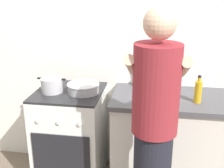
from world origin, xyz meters
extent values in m
cube|color=silver|center=(0.20, 0.50, 1.25)|extent=(3.20, 0.10, 2.50)
cube|color=silver|center=(0.55, 0.15, 0.43)|extent=(0.96, 0.56, 0.86)
cube|color=#4C4C51|center=(0.55, 0.15, 0.88)|extent=(1.00, 0.60, 0.04)
cube|color=white|center=(-0.35, 0.15, 0.44)|extent=(0.60, 0.60, 0.88)
cube|color=#232326|center=(-0.35, 0.15, 0.89)|extent=(0.60, 0.60, 0.02)
cube|color=black|center=(-0.35, -0.16, 0.42)|extent=(0.51, 0.01, 0.40)
cylinder|color=silver|center=(-0.53, -0.16, 0.74)|extent=(0.04, 0.01, 0.04)
cylinder|color=silver|center=(-0.35, -0.16, 0.74)|extent=(0.04, 0.01, 0.04)
cylinder|color=silver|center=(-0.17, -0.16, 0.74)|extent=(0.04, 0.01, 0.04)
cylinder|color=#B2B2B7|center=(-0.49, 0.11, 0.96)|extent=(0.19, 0.19, 0.13)
cube|color=black|center=(-0.60, 0.11, 1.02)|extent=(0.04, 0.02, 0.01)
cube|color=black|center=(-0.38, 0.11, 1.02)|extent=(0.04, 0.02, 0.01)
cylinder|color=#B7B7BC|center=(-0.21, 0.13, 0.94)|extent=(0.27, 0.27, 0.08)
torus|color=#B7B7BC|center=(-0.21, 0.13, 0.98)|extent=(0.29, 0.29, 0.01)
cylinder|color=silver|center=(0.32, 0.35, 0.97)|extent=(0.10, 0.10, 0.14)
cylinder|color=white|center=(0.33, 0.34, 1.06)|extent=(0.07, 0.04, 0.29)
sphere|color=white|center=(0.33, 0.34, 1.22)|extent=(0.03, 0.03, 0.03)
cylinder|color=black|center=(0.32, 0.34, 1.05)|extent=(0.04, 0.02, 0.27)
sphere|color=black|center=(0.32, 0.34, 1.20)|extent=(0.03, 0.03, 0.03)
cylinder|color=silver|center=(0.33, 0.34, 1.04)|extent=(0.04, 0.03, 0.23)
sphere|color=silver|center=(0.33, 0.34, 1.17)|extent=(0.03, 0.03, 0.03)
cylinder|color=black|center=(0.32, 0.35, 1.04)|extent=(0.02, 0.03, 0.22)
sphere|color=black|center=(0.32, 0.35, 1.16)|extent=(0.03, 0.03, 0.03)
cylinder|color=#B7BABF|center=(0.32, 0.36, 1.06)|extent=(0.07, 0.01, 0.29)
sphere|color=#B7BABF|center=(0.32, 0.36, 1.22)|extent=(0.03, 0.03, 0.03)
cylinder|color=silver|center=(0.31, 0.34, 1.05)|extent=(0.05, 0.05, 0.26)
sphere|color=silver|center=(0.31, 0.34, 1.19)|extent=(0.03, 0.03, 0.03)
cylinder|color=silver|center=(0.54, 0.17, 0.94)|extent=(0.04, 0.04, 0.07)
cylinder|color=red|center=(0.54, 0.17, 0.98)|extent=(0.04, 0.04, 0.02)
cylinder|color=gold|center=(0.76, 0.06, 0.99)|extent=(0.06, 0.06, 0.18)
cylinder|color=gold|center=(0.76, 0.06, 1.09)|extent=(0.03, 0.03, 0.04)
cylinder|color=black|center=(0.76, 0.06, 1.12)|extent=(0.03, 0.03, 0.02)
cylinder|color=maroon|center=(0.43, -0.48, 1.19)|extent=(0.30, 0.30, 0.58)
sphere|color=#D3AA8C|center=(0.43, -0.48, 1.60)|extent=(0.20, 0.20, 0.20)
cylinder|color=#D3AA8C|center=(0.26, -0.34, 1.30)|extent=(0.07, 0.41, 0.24)
cylinder|color=#D3AA8C|center=(0.60, -0.34, 1.30)|extent=(0.07, 0.41, 0.24)
camera|label=1|loc=(0.42, -2.19, 1.82)|focal=46.26mm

